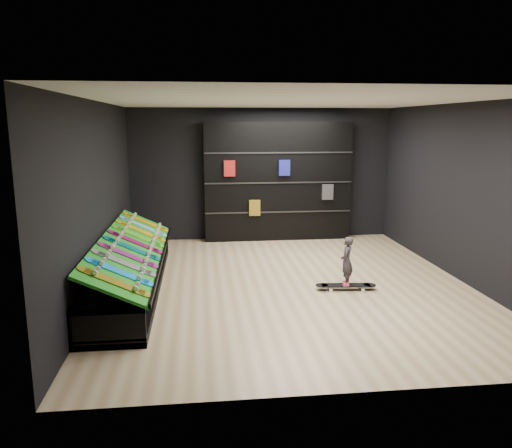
{
  "coord_description": "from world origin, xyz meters",
  "views": [
    {
      "loc": [
        -1.43,
        -7.93,
        2.65
      ],
      "look_at": [
        -0.5,
        0.2,
        1.0
      ],
      "focal_mm": 35.0,
      "sensor_mm": 36.0,
      "label": 1
    }
  ],
  "objects": [
    {
      "name": "display_board_1",
      "position": [
        -2.49,
        -1.48,
        0.74
      ],
      "size": [
        0.93,
        0.22,
        0.5
      ],
      "primitive_type": null,
      "rotation": [
        0.0,
        0.44,
        0.0
      ],
      "color": "blue",
      "rests_on": "turf_ramp"
    },
    {
      "name": "child",
      "position": [
        0.9,
        -0.42,
        0.33
      ],
      "size": [
        0.19,
        0.22,
        0.48
      ],
      "primitive_type": "imported",
      "rotation": [
        0.0,
        0.0,
        -1.98
      ],
      "color": "black",
      "rests_on": "floor_skateboard"
    },
    {
      "name": "wall_left",
      "position": [
        -3.0,
        0.0,
        1.5
      ],
      "size": [
        0.02,
        7.0,
        3.0
      ],
      "primitive_type": "cube",
      "color": "black",
      "rests_on": "ground"
    },
    {
      "name": "display_board_2",
      "position": [
        -2.49,
        -1.06,
        0.74
      ],
      "size": [
        0.93,
        0.22,
        0.5
      ],
      "primitive_type": null,
      "rotation": [
        0.0,
        0.44,
        0.0
      ],
      "color": "black",
      "rests_on": "turf_ramp"
    },
    {
      "name": "display_board_5",
      "position": [
        -2.49,
        0.21,
        0.74
      ],
      "size": [
        0.93,
        0.22,
        0.5
      ],
      "primitive_type": null,
      "rotation": [
        0.0,
        0.44,
        0.0
      ],
      "color": "#E5198C",
      "rests_on": "turf_ramp"
    },
    {
      "name": "wall_right",
      "position": [
        3.0,
        0.0,
        1.5
      ],
      "size": [
        0.02,
        7.0,
        3.0
      ],
      "primitive_type": "cube",
      "color": "black",
      "rests_on": "ground"
    },
    {
      "name": "display_board_4",
      "position": [
        -2.49,
        -0.21,
        0.74
      ],
      "size": [
        0.93,
        0.22,
        0.5
      ],
      "primitive_type": null,
      "rotation": [
        0.0,
        0.44,
        0.0
      ],
      "color": "#0C8C99",
      "rests_on": "turf_ramp"
    },
    {
      "name": "wall_front",
      "position": [
        0.0,
        -3.5,
        1.5
      ],
      "size": [
        6.0,
        0.02,
        3.0
      ],
      "primitive_type": "cube",
      "color": "black",
      "rests_on": "ground"
    },
    {
      "name": "display_board_8",
      "position": [
        -2.49,
        1.48,
        0.74
      ],
      "size": [
        0.93,
        0.22,
        0.5
      ],
      "primitive_type": null,
      "rotation": [
        0.0,
        0.44,
        0.0
      ],
      "color": "#0CB2E5",
      "rests_on": "turf_ramp"
    },
    {
      "name": "floor_skateboard",
      "position": [
        0.9,
        -0.42,
        0.04
      ],
      "size": [
        1.0,
        0.31,
        0.09
      ],
      "primitive_type": null,
      "rotation": [
        0.0,
        0.0,
        -0.09
      ],
      "color": "black",
      "rests_on": "ground"
    },
    {
      "name": "display_board_9",
      "position": [
        -2.49,
        1.9,
        0.74
      ],
      "size": [
        0.93,
        0.22,
        0.5
      ],
      "primitive_type": null,
      "rotation": [
        0.0,
        0.44,
        0.0
      ],
      "color": "yellow",
      "rests_on": "turf_ramp"
    },
    {
      "name": "display_board_0",
      "position": [
        -2.49,
        -1.9,
        0.74
      ],
      "size": [
        0.93,
        0.22,
        0.5
      ],
      "primitive_type": null,
      "rotation": [
        0.0,
        0.44,
        0.0
      ],
      "color": "yellow",
      "rests_on": "turf_ramp"
    },
    {
      "name": "wall_back",
      "position": [
        0.0,
        3.5,
        1.5
      ],
      "size": [
        6.0,
        0.02,
        3.0
      ],
      "primitive_type": "cube",
      "color": "black",
      "rests_on": "ground"
    },
    {
      "name": "floor",
      "position": [
        0.0,
        0.0,
        0.0
      ],
      "size": [
        6.0,
        7.0,
        0.01
      ],
      "primitive_type": "cube",
      "color": "tan",
      "rests_on": "ground"
    },
    {
      "name": "display_board_6",
      "position": [
        -2.49,
        0.63,
        0.74
      ],
      "size": [
        0.93,
        0.22,
        0.5
      ],
      "primitive_type": null,
      "rotation": [
        0.0,
        0.44,
        0.0
      ],
      "color": "green",
      "rests_on": "turf_ramp"
    },
    {
      "name": "ceiling",
      "position": [
        0.0,
        0.0,
        3.0
      ],
      "size": [
        6.0,
        7.0,
        0.01
      ],
      "primitive_type": "cube",
      "color": "white",
      "rests_on": "ground"
    },
    {
      "name": "display_board_3",
      "position": [
        -2.49,
        -0.63,
        0.74
      ],
      "size": [
        0.93,
        0.22,
        0.5
      ],
      "primitive_type": null,
      "rotation": [
        0.0,
        0.44,
        0.0
      ],
      "color": "#2626BF",
      "rests_on": "turf_ramp"
    },
    {
      "name": "display_board_7",
      "position": [
        -2.49,
        1.06,
        0.74
      ],
      "size": [
        0.93,
        0.22,
        0.5
      ],
      "primitive_type": null,
      "rotation": [
        0.0,
        0.44,
        0.0
      ],
      "color": "orange",
      "rests_on": "turf_ramp"
    },
    {
      "name": "back_shelving",
      "position": [
        0.36,
        3.32,
        1.34
      ],
      "size": [
        3.35,
        0.39,
        2.68
      ],
      "primitive_type": "cube",
      "color": "black",
      "rests_on": "ground"
    },
    {
      "name": "display_rack",
      "position": [
        -2.55,
        0.0,
        0.25
      ],
      "size": [
        0.9,
        4.5,
        0.5
      ],
      "primitive_type": null,
      "color": "black",
      "rests_on": "ground"
    },
    {
      "name": "turf_ramp",
      "position": [
        -2.5,
        0.0,
        0.71
      ],
      "size": [
        0.92,
        4.5,
        0.46
      ],
      "primitive_type": "cube",
      "rotation": [
        0.0,
        0.44,
        0.0
      ],
      "color": "#116A10",
      "rests_on": "display_rack"
    }
  ]
}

